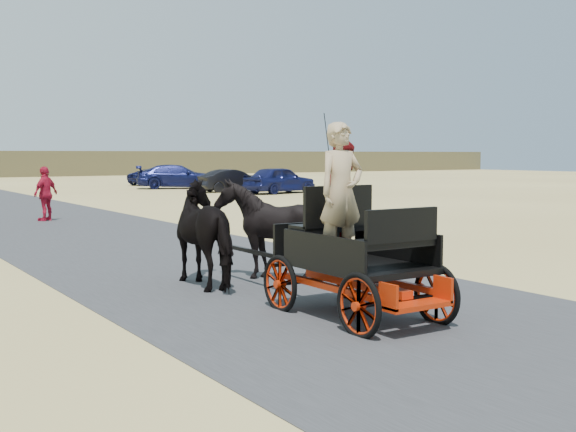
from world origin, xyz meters
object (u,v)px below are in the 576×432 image
carriage (355,289)px  pedestrian (46,194)px  car_c (178,177)px  car_d (158,177)px  horse_left (212,233)px  car_a (280,180)px  car_b (233,181)px  horse_right (270,229)px

carriage → pedestrian: bearing=89.3°
car_c → car_d: (0.90, 5.29, -0.17)m
horse_left → car_a: bearing=-124.7°
carriage → car_a: bearing=59.5°
carriage → car_a: 29.56m
pedestrian → car_a: bearing=177.0°
horse_left → car_d: bearing=-111.6°
car_b → car_a: bearing=-150.0°
car_a → horse_left: bearing=133.5°
car_a → car_c: bearing=4.8°
carriage → car_b: car_b is taller
horse_right → car_c: size_ratio=0.34×
car_c → car_d: car_c is taller
carriage → car_a: size_ratio=0.56×
car_d → pedestrian: bearing=136.3°
horse_right → pedestrian: bearing=-88.4°
horse_right → car_c: 32.72m
horse_left → car_b: horse_left is taller
horse_left → pedestrian: size_ratio=1.16×
carriage → pedestrian: 15.89m
horse_right → car_b: size_ratio=0.45×
horse_right → car_c: horse_right is taller
horse_left → horse_right: bearing=-180.0°
car_a → car_c: size_ratio=0.85×
car_d → car_a: bearing=172.9°
horse_right → car_a: horse_right is taller
car_a → car_c: 8.28m
carriage → horse_left: size_ratio=1.20×
horse_left → pedestrian: 12.90m
horse_right → car_d: 37.99m
horse_left → car_c: bearing=-113.5°
horse_left → pedestrian: pedestrian is taller
horse_left → car_c: (13.20, 30.40, -0.12)m
car_b → car_d: bearing=3.6°
carriage → pedestrian: pedestrian is taller
horse_right → car_b: (13.08, 25.20, -0.22)m
horse_left → car_d: horse_left is taller
carriage → horse_right: (0.55, 3.00, 0.49)m
pedestrian → car_c: pedestrian is taller
horse_left → car_b: (14.18, 25.20, -0.22)m
horse_right → car_c: (12.10, 30.40, -0.12)m
horse_left → car_a: size_ratio=0.47×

